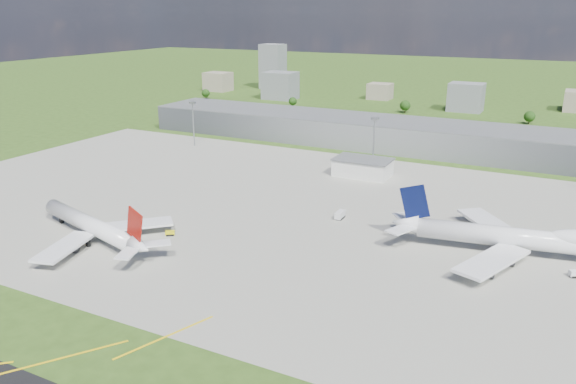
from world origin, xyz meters
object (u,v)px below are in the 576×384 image
at_px(van_white_near, 340,215).
at_px(tug_yellow, 170,233).
at_px(airliner_red_twin, 94,227).
at_px(airliner_blue_quad, 523,239).
at_px(van_white_far, 576,274).

bearing_deg(van_white_near, tug_yellow, 131.51).
xyz_separation_m(airliner_red_twin, airliner_blue_quad, (133.23, 53.67, 0.93)).
distance_m(airliner_blue_quad, van_white_far, 19.37).
xyz_separation_m(airliner_blue_quad, van_white_near, (-65.40, 4.88, -4.44)).
bearing_deg(van_white_far, van_white_near, 142.75).
xyz_separation_m(tug_yellow, van_white_far, (128.99, 28.97, 0.22)).
relative_size(van_white_near, van_white_far, 1.31).
bearing_deg(airliner_red_twin, tug_yellow, -127.62).
relative_size(airliner_blue_quad, van_white_near, 14.03).
height_order(airliner_red_twin, van_white_far, airliner_red_twin).
distance_m(airliner_red_twin, van_white_far, 155.94).
bearing_deg(van_white_far, airliner_blue_quad, 122.60).
bearing_deg(van_white_near, airliner_red_twin, 129.90).
height_order(airliner_red_twin, van_white_near, airliner_red_twin).
bearing_deg(airliner_blue_quad, van_white_near, 166.69).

